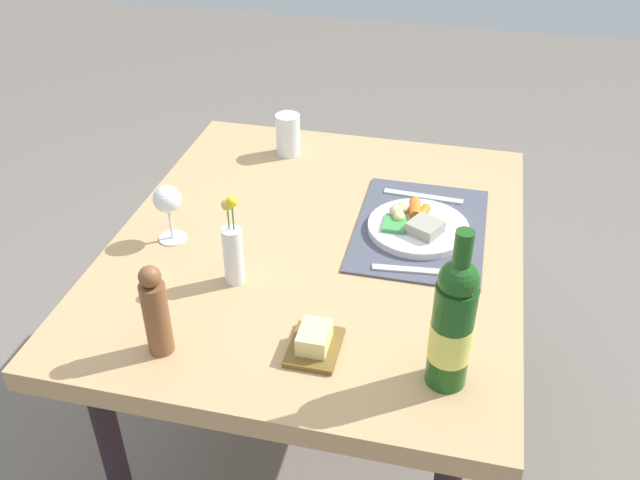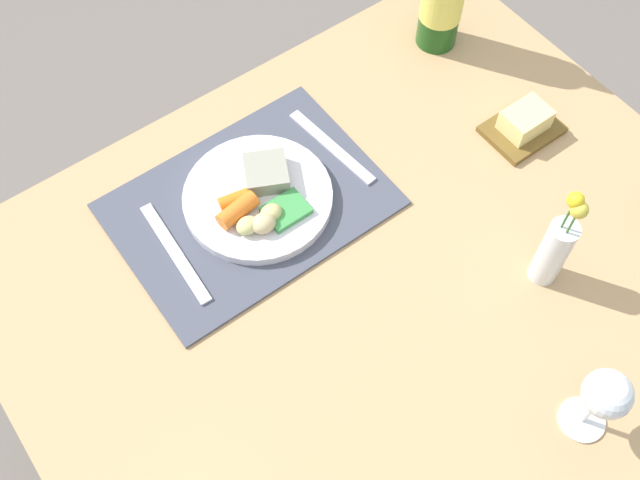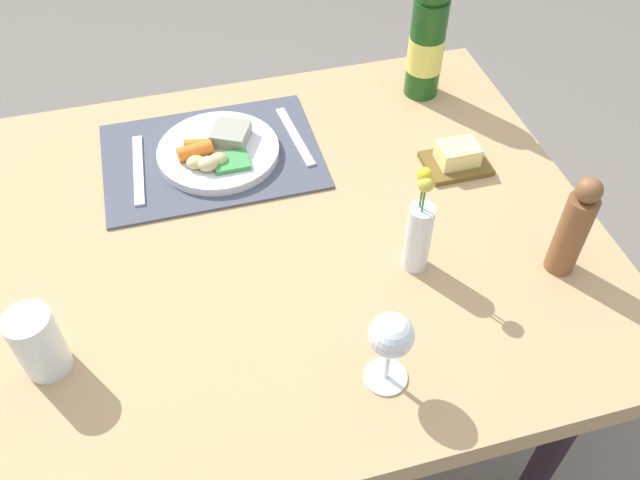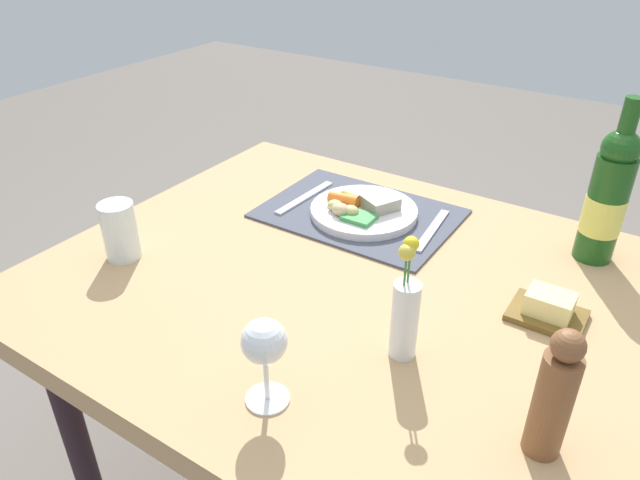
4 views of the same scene
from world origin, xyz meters
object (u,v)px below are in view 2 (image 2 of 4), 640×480
object	(u,v)px
knife	(175,253)
butter_dish	(524,124)
dining_table	(382,296)
wine_glass	(606,396)
fork	(332,147)
dinner_plate	(258,197)
flower_vase	(555,248)

from	to	relation	value
knife	butter_dish	world-z (taller)	butter_dish
dining_table	knife	bearing A→B (deg)	-42.93
wine_glass	fork	bearing A→B (deg)	-90.18
dinner_plate	butter_dish	distance (m)	0.49
dinner_plate	knife	world-z (taller)	dinner_plate
wine_glass	flower_vase	size ratio (longest dim) A/B	0.67
dinner_plate	flower_vase	size ratio (longest dim) A/B	1.13
butter_dish	flower_vase	bearing A→B (deg)	52.19
dinner_plate	butter_dish	xyz separation A→B (m)	(-0.47, 0.15, -0.00)
fork	dinner_plate	bearing A→B (deg)	0.94
dining_table	fork	size ratio (longest dim) A/B	5.70
knife	dining_table	bearing A→B (deg)	140.12
dining_table	wine_glass	distance (m)	0.40
dinner_plate	butter_dish	size ratio (longest dim) A/B	1.93
dining_table	dinner_plate	distance (m)	0.26
dining_table	wine_glass	xyz separation A→B (m)	(-0.08, 0.35, 0.18)
butter_dish	wine_glass	bearing A→B (deg)	55.24
knife	butter_dish	bearing A→B (deg)	169.82
wine_glass	flower_vase	world-z (taller)	flower_vase
fork	dining_table	bearing A→B (deg)	66.08
knife	flower_vase	bearing A→B (deg)	143.33
knife	flower_vase	size ratio (longest dim) A/B	0.96
dinner_plate	butter_dish	world-z (taller)	dinner_plate
fork	butter_dish	world-z (taller)	butter_dish
dinner_plate	knife	bearing A→B (deg)	0.44
wine_glass	knife	bearing A→B (deg)	-60.42
dining_table	knife	xyz separation A→B (m)	(0.25, -0.23, 0.08)
flower_vase	butter_dish	xyz separation A→B (m)	(-0.18, -0.23, -0.06)
knife	wine_glass	xyz separation A→B (m)	(-0.33, 0.58, 0.10)
wine_glass	flower_vase	xyz separation A→B (m)	(-0.12, -0.20, -0.02)
knife	butter_dish	size ratio (longest dim) A/B	1.64
butter_dish	fork	bearing A→B (deg)	-29.56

